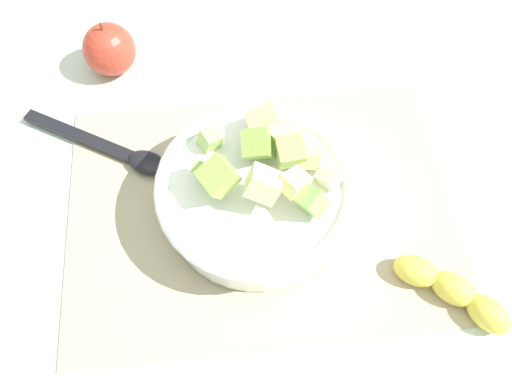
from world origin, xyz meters
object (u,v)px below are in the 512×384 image
at_px(salad_bowl, 257,194).
at_px(whole_apple, 109,49).
at_px(serving_spoon, 117,151).
at_px(banana_whole, 452,291).

distance_m(salad_bowl, whole_apple, 0.33).
height_order(salad_bowl, whole_apple, salad_bowl).
height_order(salad_bowl, serving_spoon, salad_bowl).
height_order(serving_spoon, banana_whole, banana_whole).
distance_m(whole_apple, banana_whole, 0.58).
bearing_deg(salad_bowl, banana_whole, -32.57).
height_order(salad_bowl, banana_whole, salad_bowl).
relative_size(salad_bowl, banana_whole, 1.85).
relative_size(salad_bowl, serving_spoon, 1.17).
xyz_separation_m(salad_bowl, whole_apple, (-0.19, 0.27, -0.01)).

